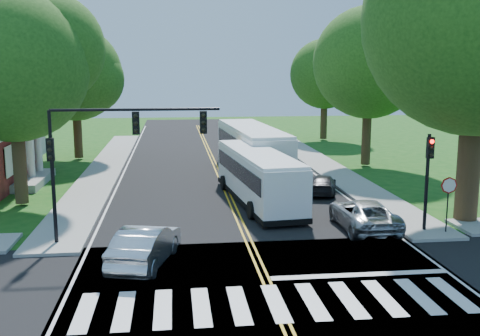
{
  "coord_description": "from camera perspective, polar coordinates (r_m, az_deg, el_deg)",
  "views": [
    {
      "loc": [
        -3.15,
        -17.22,
        7.43
      ],
      "look_at": [
        0.2,
        10.91,
        2.4
      ],
      "focal_mm": 42.0,
      "sensor_mm": 36.0,
      "label": 1
    }
  ],
  "objects": [
    {
      "name": "ground",
      "position": [
        19.02,
        3.39,
        -12.95
      ],
      "size": [
        140.0,
        140.0,
        0.0
      ],
      "primitive_type": "plane",
      "color": "#124B12",
      "rests_on": "ground"
    },
    {
      "name": "bus_lead",
      "position": [
        31.35,
        1.82,
        -0.78
      ],
      "size": [
        3.62,
        11.35,
        2.88
      ],
      "rotation": [
        0.0,
        0.0,
        3.25
      ],
      "color": "white",
      "rests_on": "road"
    },
    {
      "name": "stop_bar",
      "position": [
        21.29,
        12.08,
        -10.54
      ],
      "size": [
        6.6,
        0.4,
        0.01
      ],
      "primitive_type": "cube",
      "color": "silver",
      "rests_on": "road"
    },
    {
      "name": "suv",
      "position": [
        26.95,
        12.44,
        -4.6
      ],
      "size": [
        2.39,
        5.09,
        1.41
      ],
      "primitive_type": "imported",
      "rotation": [
        0.0,
        0.0,
        3.13
      ],
      "color": "#AAADB2",
      "rests_on": "road"
    },
    {
      "name": "tree_east_mid",
      "position": [
        43.75,
        12.99,
        10.38
      ],
      "size": [
        8.4,
        8.4,
        11.93
      ],
      "color": "#372716",
      "rests_on": "ground"
    },
    {
      "name": "edge_line_e",
      "position": [
        41.14,
        7.33,
        -0.4
      ],
      "size": [
        0.12,
        70.0,
        0.01
      ],
      "primitive_type": "cube",
      "color": "silver",
      "rests_on": "road"
    },
    {
      "name": "crosswalk",
      "position": [
        18.56,
        3.67,
        -13.5
      ],
      "size": [
        12.6,
        3.0,
        0.01
      ],
      "primitive_type": "cube",
      "color": "silver",
      "rests_on": "road"
    },
    {
      "name": "dark_sedan",
      "position": [
        34.1,
        8.39,
        -1.65
      ],
      "size": [
        2.62,
        4.13,
        1.11
      ],
      "primitive_type": "imported",
      "rotation": [
        0.0,
        0.0,
        2.84
      ],
      "color": "black",
      "rests_on": "road"
    },
    {
      "name": "sidewalk_ne",
      "position": [
        44.36,
        8.27,
        0.42
      ],
      "size": [
        2.6,
        40.0,
        0.15
      ],
      "primitive_type": "cube",
      "color": "gray",
      "rests_on": "ground"
    },
    {
      "name": "edge_line_w",
      "position": [
        40.08,
        -11.89,
        -0.81
      ],
      "size": [
        0.12,
        70.0,
        0.01
      ],
      "primitive_type": "cube",
      "color": "silver",
      "rests_on": "road"
    },
    {
      "name": "tree_west_far",
      "position": [
        47.87,
        -16.44,
        9.15
      ],
      "size": [
        7.6,
        7.6,
        10.67
      ],
      "color": "#372716",
      "rests_on": "ground"
    },
    {
      "name": "signal_ne",
      "position": [
        26.62,
        18.57,
        -0.12
      ],
      "size": [
        0.3,
        0.46,
        4.4
      ],
      "color": "black",
      "rests_on": "ground"
    },
    {
      "name": "tree_west_near",
      "position": [
        32.31,
        -22.08,
        9.52
      ],
      "size": [
        8.0,
        8.0,
        11.4
      ],
      "color": "#372716",
      "rests_on": "ground"
    },
    {
      "name": "center_line",
      "position": [
        40.04,
        -2.16,
        -0.61
      ],
      "size": [
        0.36,
        70.0,
        0.01
      ],
      "primitive_type": "cube",
      "color": "gold",
      "rests_on": "road"
    },
    {
      "name": "signal_nw",
      "position": [
        23.99,
        -13.21,
        2.5
      ],
      "size": [
        7.15,
        0.46,
        5.66
      ],
      "color": "black",
      "rests_on": "ground"
    },
    {
      "name": "hatchback",
      "position": [
        21.95,
        -9.58,
        -7.72
      ],
      "size": [
        2.79,
        4.91,
        1.53
      ],
      "primitive_type": "imported",
      "rotation": [
        0.0,
        0.0,
        2.87
      ],
      "color": "silver",
      "rests_on": "road"
    },
    {
      "name": "tree_ne_big",
      "position": [
        29.0,
        23.13,
        13.62
      ],
      "size": [
        10.8,
        10.8,
        14.91
      ],
      "color": "#372716",
      "rests_on": "ground"
    },
    {
      "name": "cross_road",
      "position": [
        19.01,
        3.39,
        -12.93
      ],
      "size": [
        60.0,
        12.0,
        0.01
      ],
      "primitive_type": "cube",
      "color": "black",
      "rests_on": "ground"
    },
    {
      "name": "road",
      "position": [
        36.13,
        -1.64,
        -1.79
      ],
      "size": [
        14.0,
        96.0,
        0.01
      ],
      "primitive_type": "cube",
      "color": "black",
      "rests_on": "ground"
    },
    {
      "name": "stop_sign",
      "position": [
        26.74,
        20.43,
        -2.22
      ],
      "size": [
        0.76,
        0.08,
        2.53
      ],
      "color": "black",
      "rests_on": "ground"
    },
    {
      "name": "sidewalk_nw",
      "position": [
        43.16,
        -13.54,
        -0.02
      ],
      "size": [
        2.6,
        40.0,
        0.15
      ],
      "primitive_type": "cube",
      "color": "gray",
      "rests_on": "ground"
    },
    {
      "name": "tree_east_far",
      "position": [
        59.32,
        8.63,
        9.41
      ],
      "size": [
        7.2,
        7.2,
        10.34
      ],
      "color": "#372716",
      "rests_on": "ground"
    },
    {
      "name": "bus_follow",
      "position": [
        39.69,
        1.23,
        1.91
      ],
      "size": [
        3.88,
        13.24,
        3.38
      ],
      "rotation": [
        0.0,
        0.0,
        3.22
      ],
      "color": "white",
      "rests_on": "road"
    }
  ]
}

